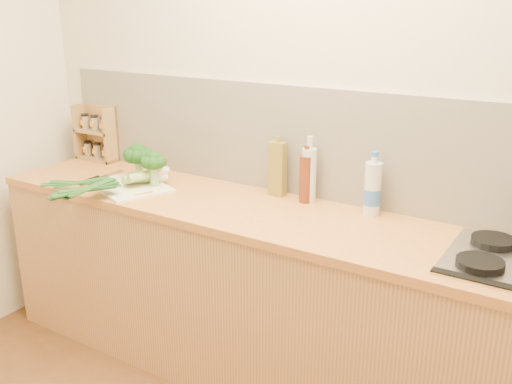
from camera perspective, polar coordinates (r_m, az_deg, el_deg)
room_shell at (r=2.75m, az=5.96°, el=4.79°), size 3.50×3.50×3.50m
counter at (r=2.77m, az=2.73°, el=-11.01°), size 3.20×0.62×0.90m
chopping_board at (r=3.04m, az=-12.51°, el=0.58°), size 0.52×0.46×0.01m
broccoli_left at (r=3.12m, az=-11.74°, el=3.67°), size 0.16×0.16×0.19m
broccoli_right at (r=2.97m, az=-10.22°, el=2.95°), size 0.13×0.14×0.18m
leek_front at (r=3.05m, az=-13.50°, el=1.14°), size 0.48×0.48×0.04m
leek_mid at (r=2.97m, az=-13.34°, el=1.07°), size 0.18×0.65×0.04m
leek_back at (r=2.93m, az=-12.84°, el=1.23°), size 0.20×0.64×0.04m
chefs_knife at (r=3.20m, az=-15.81°, el=1.27°), size 0.05×0.33×0.02m
spice_rack at (r=3.62m, az=-15.53°, el=5.40°), size 0.28×0.11×0.33m
oil_tin at (r=2.81m, az=2.16°, el=2.34°), size 0.08×0.05×0.30m
glass_bottle at (r=2.73m, az=5.32°, el=1.78°), size 0.07×0.07×0.32m
amber_bottle at (r=2.72m, az=5.02°, el=1.38°), size 0.06×0.06×0.28m
water_bottle at (r=2.60m, az=11.57°, el=0.17°), size 0.08×0.08×0.27m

